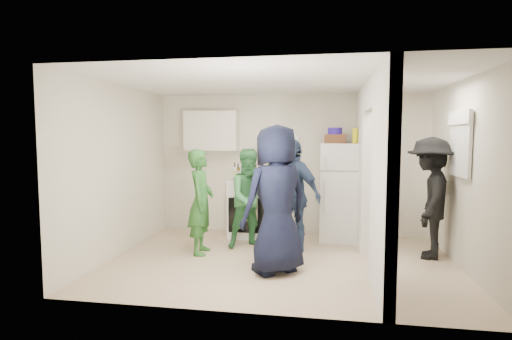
{
  "coord_description": "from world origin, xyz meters",
  "views": [
    {
      "loc": [
        0.55,
        -5.46,
        1.75
      ],
      "look_at": [
        -0.41,
        0.4,
        1.25
      ],
      "focal_mm": 28.0,
      "sensor_mm": 36.0,
      "label": 1
    }
  ],
  "objects_px": {
    "fridge": "(340,192)",
    "person_denim": "(292,195)",
    "yellow_cup_stack_top": "(355,136)",
    "blue_bowl": "(335,131)",
    "person_nook": "(430,198)",
    "person_green_center": "(251,198)",
    "person_green_left": "(201,202)",
    "person_navy": "(276,199)",
    "stove": "(253,208)",
    "wicker_basket": "(335,139)"
  },
  "relations": [
    {
      "from": "person_green_left",
      "to": "person_green_center",
      "type": "distance_m",
      "value": 0.82
    },
    {
      "from": "stove",
      "to": "person_navy",
      "type": "relative_size",
      "value": 0.52
    },
    {
      "from": "person_denim",
      "to": "person_navy",
      "type": "height_order",
      "value": "person_navy"
    },
    {
      "from": "person_green_center",
      "to": "person_navy",
      "type": "height_order",
      "value": "person_navy"
    },
    {
      "from": "blue_bowl",
      "to": "person_nook",
      "type": "height_order",
      "value": "blue_bowl"
    },
    {
      "from": "person_green_center",
      "to": "person_nook",
      "type": "relative_size",
      "value": 0.89
    },
    {
      "from": "stove",
      "to": "yellow_cup_stack_top",
      "type": "relative_size",
      "value": 3.98
    },
    {
      "from": "blue_bowl",
      "to": "person_green_center",
      "type": "relative_size",
      "value": 0.15
    },
    {
      "from": "stove",
      "to": "wicker_basket",
      "type": "distance_m",
      "value": 1.85
    },
    {
      "from": "fridge",
      "to": "person_green_center",
      "type": "height_order",
      "value": "fridge"
    },
    {
      "from": "yellow_cup_stack_top",
      "to": "person_navy",
      "type": "distance_m",
      "value": 2.18
    },
    {
      "from": "blue_bowl",
      "to": "person_nook",
      "type": "bearing_deg",
      "value": -32.7
    },
    {
      "from": "yellow_cup_stack_top",
      "to": "person_navy",
      "type": "height_order",
      "value": "person_navy"
    },
    {
      "from": "person_green_center",
      "to": "blue_bowl",
      "type": "bearing_deg",
      "value": 0.4
    },
    {
      "from": "person_nook",
      "to": "person_navy",
      "type": "bearing_deg",
      "value": -48.27
    },
    {
      "from": "blue_bowl",
      "to": "person_green_center",
      "type": "bearing_deg",
      "value": -150.88
    },
    {
      "from": "yellow_cup_stack_top",
      "to": "person_navy",
      "type": "xyz_separation_m",
      "value": [
        -1.1,
        -1.7,
        -0.81
      ]
    },
    {
      "from": "person_green_left",
      "to": "wicker_basket",
      "type": "bearing_deg",
      "value": -64.14
    },
    {
      "from": "fridge",
      "to": "person_green_left",
      "type": "xyz_separation_m",
      "value": [
        -2.08,
        -1.13,
        -0.04
      ]
    },
    {
      "from": "yellow_cup_stack_top",
      "to": "person_navy",
      "type": "bearing_deg",
      "value": -122.99
    },
    {
      "from": "wicker_basket",
      "to": "yellow_cup_stack_top",
      "type": "height_order",
      "value": "yellow_cup_stack_top"
    },
    {
      "from": "stove",
      "to": "fridge",
      "type": "distance_m",
      "value": 1.53
    },
    {
      "from": "stove",
      "to": "blue_bowl",
      "type": "bearing_deg",
      "value": 0.82
    },
    {
      "from": "person_denim",
      "to": "person_nook",
      "type": "distance_m",
      "value": 1.98
    },
    {
      "from": "stove",
      "to": "yellow_cup_stack_top",
      "type": "bearing_deg",
      "value": -4.34
    },
    {
      "from": "stove",
      "to": "yellow_cup_stack_top",
      "type": "xyz_separation_m",
      "value": [
        1.71,
        -0.13,
        1.26
      ]
    },
    {
      "from": "stove",
      "to": "person_green_left",
      "type": "relative_size",
      "value": 0.64
    },
    {
      "from": "fridge",
      "to": "wicker_basket",
      "type": "distance_m",
      "value": 0.9
    },
    {
      "from": "blue_bowl",
      "to": "stove",
      "type": "bearing_deg",
      "value": -179.18
    },
    {
      "from": "blue_bowl",
      "to": "person_green_center",
      "type": "height_order",
      "value": "blue_bowl"
    },
    {
      "from": "person_navy",
      "to": "person_nook",
      "type": "height_order",
      "value": "person_navy"
    },
    {
      "from": "person_green_left",
      "to": "person_green_center",
      "type": "xyz_separation_m",
      "value": [
        0.68,
        0.46,
        -0.0
      ]
    },
    {
      "from": "wicker_basket",
      "to": "fridge",
      "type": "bearing_deg",
      "value": -26.57
    },
    {
      "from": "stove",
      "to": "yellow_cup_stack_top",
      "type": "distance_m",
      "value": 2.13
    },
    {
      "from": "blue_bowl",
      "to": "yellow_cup_stack_top",
      "type": "relative_size",
      "value": 0.96
    },
    {
      "from": "blue_bowl",
      "to": "person_denim",
      "type": "distance_m",
      "value": 1.46
    },
    {
      "from": "person_green_center",
      "to": "person_denim",
      "type": "xyz_separation_m",
      "value": [
        0.65,
        -0.12,
        0.08
      ]
    },
    {
      "from": "stove",
      "to": "fridge",
      "type": "height_order",
      "value": "fridge"
    },
    {
      "from": "blue_bowl",
      "to": "person_green_left",
      "type": "distance_m",
      "value": 2.54
    },
    {
      "from": "blue_bowl",
      "to": "person_nook",
      "type": "distance_m",
      "value": 1.85
    },
    {
      "from": "wicker_basket",
      "to": "blue_bowl",
      "type": "distance_m",
      "value": 0.13
    },
    {
      "from": "person_denim",
      "to": "person_navy",
      "type": "bearing_deg",
      "value": -63.78
    },
    {
      "from": "person_nook",
      "to": "wicker_basket",
      "type": "bearing_deg",
      "value": -106.2
    },
    {
      "from": "blue_bowl",
      "to": "yellow_cup_stack_top",
      "type": "bearing_deg",
      "value": -25.11
    },
    {
      "from": "fridge",
      "to": "person_nook",
      "type": "xyz_separation_m",
      "value": [
        1.23,
        -0.8,
        0.06
      ]
    },
    {
      "from": "blue_bowl",
      "to": "person_green_center",
      "type": "distance_m",
      "value": 1.84
    },
    {
      "from": "fridge",
      "to": "person_denim",
      "type": "distance_m",
      "value": 1.1
    },
    {
      "from": "blue_bowl",
      "to": "person_green_left",
      "type": "height_order",
      "value": "blue_bowl"
    },
    {
      "from": "yellow_cup_stack_top",
      "to": "person_denim",
      "type": "bearing_deg",
      "value": -144.32
    },
    {
      "from": "person_navy",
      "to": "person_nook",
      "type": "bearing_deg",
      "value": 165.29
    }
  ]
}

